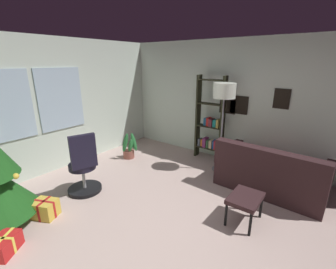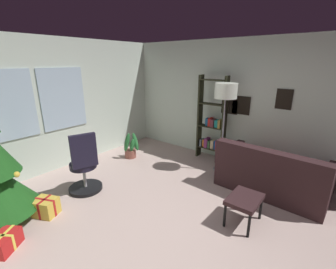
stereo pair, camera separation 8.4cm
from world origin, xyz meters
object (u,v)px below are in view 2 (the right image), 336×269
at_px(gift_box_gold, 46,207).
at_px(floor_lamp, 226,96).
at_px(potted_plant, 131,148).
at_px(footstool, 244,201).
at_px(couch, 280,173).
at_px(office_chair, 84,169).
at_px(bookshelf, 212,124).
at_px(gift_box_red, 5,242).

xyz_separation_m(gift_box_gold, floor_lamp, (2.90, -1.34, 1.40)).
bearing_deg(potted_plant, footstool, -101.70).
bearing_deg(couch, office_chair, 129.84).
relative_size(bookshelf, floor_lamp, 1.06).
distance_m(couch, bookshelf, 1.72).
bearing_deg(footstool, couch, -6.61).
bearing_deg(bookshelf, office_chair, 159.15).
bearing_deg(potted_plant, bookshelf, -52.64).
bearing_deg(gift_box_red, office_chair, 16.34).
height_order(footstool, floor_lamp, floor_lamp).
bearing_deg(floor_lamp, couch, -91.32).
relative_size(couch, footstool, 3.41).
xyz_separation_m(couch, footstool, (-1.26, 0.15, 0.05)).
bearing_deg(gift_box_gold, couch, -40.54).
height_order(couch, bookshelf, bookshelf).
bearing_deg(potted_plant, couch, -77.63).
xyz_separation_m(bookshelf, potted_plant, (-1.10, 1.45, -0.58)).
relative_size(floor_lamp, potted_plant, 2.79).
relative_size(office_chair, potted_plant, 1.68).
distance_m(gift_box_gold, office_chair, 0.80).
height_order(couch, floor_lamp, floor_lamp).
height_order(gift_box_gold, potted_plant, potted_plant).
height_order(gift_box_red, gift_box_gold, gift_box_gold).
relative_size(couch, potted_plant, 2.81).
distance_m(office_chair, floor_lamp, 2.83).
bearing_deg(office_chair, potted_plant, 17.44).
xyz_separation_m(office_chair, potted_plant, (1.48, 0.46, -0.18)).
xyz_separation_m(footstool, gift_box_red, (-2.23, 2.02, -0.24)).
xyz_separation_m(gift_box_gold, office_chair, (0.74, 0.11, 0.29)).
relative_size(gift_box_red, office_chair, 0.39).
height_order(couch, potted_plant, couch).
bearing_deg(footstool, bookshelf, 40.15).
height_order(bookshelf, potted_plant, bookshelf).
xyz_separation_m(footstool, potted_plant, (0.60, 2.88, -0.11)).
relative_size(footstool, bookshelf, 0.28).
relative_size(office_chair, floor_lamp, 0.60).
xyz_separation_m(couch, floor_lamp, (0.03, 1.12, 1.24)).
bearing_deg(gift_box_gold, gift_box_red, -154.71).
xyz_separation_m(couch, potted_plant, (-0.66, 3.03, -0.06)).
bearing_deg(office_chair, gift_box_red, -163.66).
relative_size(gift_box_red, potted_plant, 0.66).
bearing_deg(floor_lamp, office_chair, 146.27).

